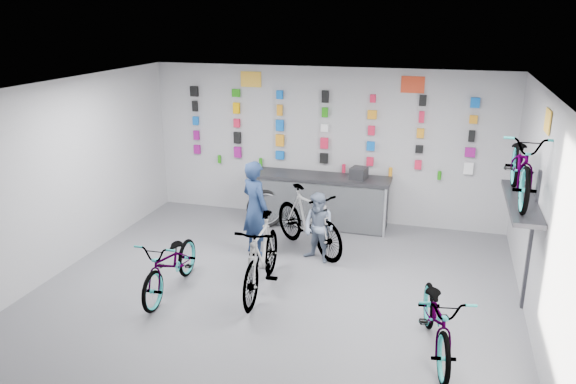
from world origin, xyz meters
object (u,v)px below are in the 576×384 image
(bike_right, at_px, (438,318))
(bike_service, at_px, (308,220))
(bike_center, at_px, (262,256))
(clerk, at_px, (255,208))
(customer, at_px, (319,228))
(counter, at_px, (319,201))
(bike_left, at_px, (171,264))

(bike_right, relative_size, bike_service, 0.96)
(bike_center, distance_m, bike_right, 2.69)
(bike_right, relative_size, clerk, 1.09)
(bike_center, height_order, clerk, clerk)
(bike_right, distance_m, customer, 2.95)
(counter, bearing_deg, bike_left, -113.96)
(clerk, bearing_deg, bike_center, 146.92)
(bike_center, relative_size, clerk, 1.16)
(bike_left, xyz_separation_m, bike_right, (3.81, -0.52, 0.01))
(bike_service, distance_m, customer, 0.45)
(bike_right, distance_m, bike_service, 3.40)
(bike_left, relative_size, clerk, 1.06)
(bike_service, relative_size, clerk, 1.14)
(bike_service, distance_m, clerk, 0.95)
(counter, xyz_separation_m, bike_service, (0.10, -1.25, 0.08))
(bike_service, height_order, clerk, clerk)
(counter, bearing_deg, bike_center, -93.74)
(bike_service, bearing_deg, bike_left, -177.52)
(bike_left, relative_size, bike_right, 0.97)
(bike_service, bearing_deg, customer, -104.12)
(clerk, bearing_deg, bike_left, 100.76)
(bike_service, xyz_separation_m, clerk, (-0.84, -0.36, 0.26))
(clerk, xyz_separation_m, customer, (1.10, -0.01, -0.23))
(clerk, height_order, customer, clerk)
(bike_left, xyz_separation_m, bike_center, (1.27, 0.38, 0.12))
(bike_left, distance_m, bike_service, 2.57)
(counter, height_order, bike_left, counter)
(counter, bearing_deg, customer, -77.15)
(counter, height_order, bike_service, bike_service)
(counter, height_order, clerk, clerk)
(bike_center, height_order, bike_service, bike_center)
(bike_left, bearing_deg, clerk, 64.37)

